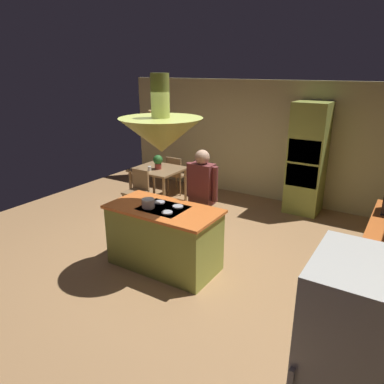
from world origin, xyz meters
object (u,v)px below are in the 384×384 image
(chair_by_back_wall, at_px, (176,173))
(cooking_pot_on_cooktop, at_px, (148,203))
(kitchen_island, at_px, (164,237))
(chair_facing_island, at_px, (138,188))
(oven_tower, at_px, (307,159))
(dining_table, at_px, (158,173))
(person_at_island, at_px, (202,195))
(cup_on_table, at_px, (150,168))
(potted_plant_on_table, at_px, (158,161))

(chair_by_back_wall, height_order, cooking_pot_on_cooktop, cooking_pot_on_cooktop)
(kitchen_island, distance_m, chair_facing_island, 2.22)
(oven_tower, relative_size, dining_table, 2.19)
(person_at_island, height_order, cup_on_table, person_at_island)
(oven_tower, height_order, potted_plant_on_table, oven_tower)
(dining_table, bearing_deg, cup_on_table, -100.43)
(potted_plant_on_table, xyz_separation_m, cooking_pot_on_cooktop, (1.51, -2.20, 0.07))
(oven_tower, relative_size, chair_facing_island, 2.51)
(dining_table, bearing_deg, oven_tower, 22.21)
(chair_by_back_wall, distance_m, potted_plant_on_table, 0.83)
(person_at_island, relative_size, cup_on_table, 18.33)
(kitchen_island, bearing_deg, chair_facing_island, 140.09)
(cooking_pot_on_cooktop, bearing_deg, oven_tower, 69.52)
(dining_table, distance_m, person_at_island, 2.41)
(dining_table, relative_size, potted_plant_on_table, 3.33)
(kitchen_island, height_order, chair_facing_island, kitchen_island)
(kitchen_island, xyz_separation_m, potted_plant_on_table, (-1.67, 2.07, 0.46))
(kitchen_island, height_order, cooking_pot_on_cooktop, cooking_pot_on_cooktop)
(oven_tower, xyz_separation_m, cooking_pot_on_cooktop, (-1.26, -3.37, -0.09))
(potted_plant_on_table, height_order, cup_on_table, potted_plant_on_table)
(kitchen_island, relative_size, person_at_island, 0.98)
(chair_facing_island, xyz_separation_m, cooking_pot_on_cooktop, (1.54, -1.55, 0.50))
(chair_facing_island, distance_m, cup_on_table, 0.54)
(oven_tower, bearing_deg, cooking_pot_on_cooktop, -110.48)
(cup_on_table, bearing_deg, person_at_island, -31.12)
(cup_on_table, bearing_deg, kitchen_island, -47.05)
(person_at_island, height_order, cooking_pot_on_cooktop, person_at_island)
(chair_facing_island, height_order, potted_plant_on_table, potted_plant_on_table)
(kitchen_island, xyz_separation_m, cooking_pot_on_cooktop, (-0.16, -0.13, 0.54))
(dining_table, distance_m, potted_plant_on_table, 0.28)
(oven_tower, bearing_deg, person_at_island, -108.88)
(person_at_island, bearing_deg, cup_on_table, 148.88)
(chair_facing_island, height_order, cup_on_table, chair_facing_island)
(cooking_pot_on_cooktop, bearing_deg, person_at_island, 64.71)
(chair_by_back_wall, bearing_deg, person_at_island, 132.59)
(kitchen_island, relative_size, cup_on_table, 17.95)
(chair_facing_island, xyz_separation_m, potted_plant_on_table, (0.03, 0.64, 0.42))
(kitchen_island, distance_m, chair_by_back_wall, 3.26)
(kitchen_island, xyz_separation_m, cup_on_table, (-1.74, 1.87, 0.34))
(person_at_island, relative_size, potted_plant_on_table, 5.50)
(chair_facing_island, height_order, chair_by_back_wall, same)
(person_at_island, height_order, chair_facing_island, person_at_island)
(oven_tower, height_order, cooking_pot_on_cooktop, oven_tower)
(potted_plant_on_table, distance_m, cooking_pot_on_cooktop, 2.66)
(dining_table, height_order, chair_by_back_wall, chair_by_back_wall)
(potted_plant_on_table, bearing_deg, cup_on_table, -111.28)
(cooking_pot_on_cooktop, bearing_deg, dining_table, 124.63)
(chair_by_back_wall, distance_m, cup_on_table, 0.96)
(kitchen_island, relative_size, cooking_pot_on_cooktop, 8.98)
(kitchen_island, xyz_separation_m, dining_table, (-1.70, 2.10, 0.19))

